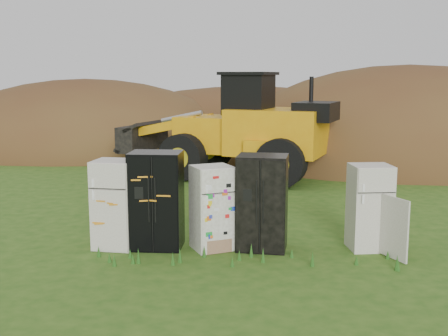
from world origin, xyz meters
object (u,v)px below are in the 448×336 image
Objects in this scene: fridge_dark_mid at (262,202)px; fridge_black_side at (156,200)px; fridge_leftmost at (115,204)px; wheel_loader at (224,125)px; fridge_sticker at (212,208)px; fridge_open_door at (370,207)px.

fridge_black_side is at bearing -172.71° from fridge_dark_mid.
fridge_leftmost is 7.88m from wheel_loader.
fridge_sticker is 2.94m from fridge_open_door.
fridge_leftmost is 4.77m from fridge_open_door.
wheel_loader is at bearing 65.50° from fridge_sticker.
fridge_dark_mid reaches higher than fridge_sticker.
fridge_sticker is 0.99× the size of fridge_open_door.
fridge_dark_mid is at bearing 175.44° from fridge_open_door.
fridge_open_door is at bearing -48.16° from wheel_loader.
fridge_sticker is 7.72m from wheel_loader.
fridge_dark_mid is at bearing 7.83° from fridge_leftmost.
fridge_sticker is (1.06, -0.07, -0.12)m from fridge_black_side.
fridge_dark_mid reaches higher than fridge_leftmost.
fridge_leftmost is at bearing -172.05° from fridge_dark_mid.
fridge_leftmost is 0.79m from fridge_black_side.
fridge_open_door is (2.00, 0.05, -0.09)m from fridge_dark_mid.
fridge_dark_mid is at bearing 1.64° from fridge_black_side.
fridge_open_door is at bearing 8.55° from fridge_leftmost.
fridge_sticker is at bearing -169.60° from fridge_dark_mid.
fridge_leftmost is 1.84m from fridge_sticker.
fridge_black_side is 1.07m from fridge_sticker.
fridge_dark_mid is 2.01m from fridge_open_door.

